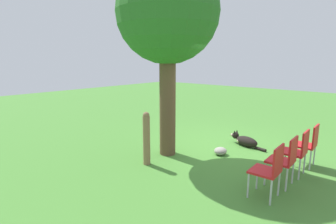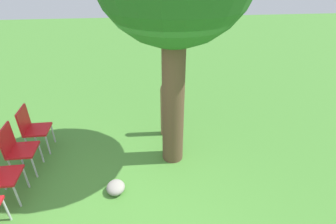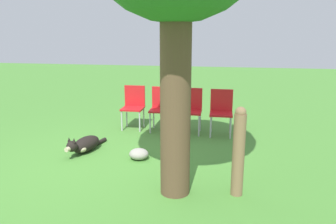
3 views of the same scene
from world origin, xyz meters
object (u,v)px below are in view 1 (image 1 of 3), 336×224
(oak_tree, at_px, (168,14))
(fence_post, at_px, (147,138))
(dog, at_px, (245,141))
(red_chair_0, at_px, (309,142))
(red_chair_2, at_px, (285,158))
(red_chair_3, at_px, (270,168))
(red_chair_1, at_px, (298,150))

(oak_tree, height_order, fence_post, oak_tree)
(dog, xyz_separation_m, fence_post, (1.07, 2.53, 0.44))
(red_chair_0, bearing_deg, red_chair_2, 84.80)
(red_chair_3, bearing_deg, dog, -58.73)
(dog, xyz_separation_m, red_chair_2, (-1.47, 1.65, 0.39))
(fence_post, height_order, red_chair_3, fence_post)
(oak_tree, relative_size, red_chair_1, 4.82)
(oak_tree, bearing_deg, red_chair_0, -154.06)
(dog, distance_m, fence_post, 2.78)
(red_chair_1, height_order, red_chair_2, same)
(fence_post, xyz_separation_m, red_chair_2, (-2.54, -0.87, -0.06))
(dog, bearing_deg, red_chair_0, 177.70)
(red_chair_1, bearing_deg, fence_post, 28.96)
(red_chair_1, distance_m, red_chair_2, 0.61)
(red_chair_0, distance_m, red_chair_2, 1.23)
(oak_tree, xyz_separation_m, red_chair_2, (-2.62, -0.10, -2.63))
(red_chair_2, bearing_deg, dog, -49.26)
(fence_post, bearing_deg, red_chair_3, -174.00)
(red_chair_0, relative_size, red_chair_1, 1.00)
(dog, xyz_separation_m, red_chair_1, (-1.52, 1.04, 0.39))
(fence_post, height_order, red_chair_0, fence_post)
(oak_tree, distance_m, dog, 3.68)
(oak_tree, distance_m, red_chair_0, 4.00)
(red_chair_0, relative_size, red_chair_3, 1.00)
(red_chair_2, relative_size, red_chair_3, 1.00)
(fence_post, height_order, red_chair_1, fence_post)
(fence_post, xyz_separation_m, red_chair_1, (-2.58, -1.48, -0.06))
(oak_tree, height_order, red_chair_2, oak_tree)
(oak_tree, bearing_deg, red_chair_1, -165.13)
(red_chair_1, distance_m, red_chair_3, 1.23)
(dog, distance_m, red_chair_1, 1.88)
(dog, bearing_deg, red_chair_3, 135.37)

